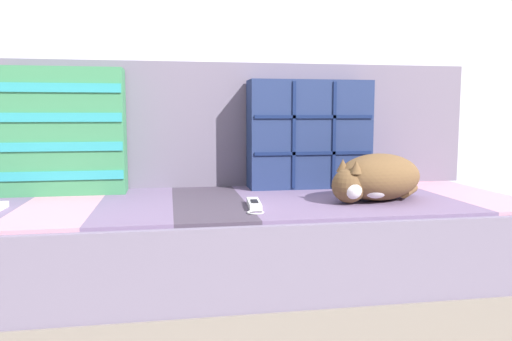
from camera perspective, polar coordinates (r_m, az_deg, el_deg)
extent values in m
plane|color=#A89E8E|center=(1.67, -0.89, -17.47)|extent=(14.00, 14.00, 0.00)
cube|color=gray|center=(1.77, -1.62, -13.38)|extent=(1.96, 0.82, 0.15)
cube|color=slate|center=(1.71, -1.64, -7.28)|extent=(1.92, 0.81, 0.23)
cube|color=#C6899E|center=(1.69, -21.36, -3.72)|extent=(0.23, 0.72, 0.01)
cube|color=slate|center=(1.66, -13.51, -3.64)|extent=(0.23, 0.72, 0.01)
cube|color=#423847|center=(1.66, -5.52, -3.48)|extent=(0.23, 0.72, 0.01)
cube|color=slate|center=(1.69, 2.31, -3.26)|extent=(0.23, 0.72, 0.01)
cube|color=slate|center=(1.75, 9.70, -3.00)|extent=(0.23, 0.72, 0.01)
cube|color=slate|center=(1.84, 16.47, -2.71)|extent=(0.23, 0.72, 0.01)
cube|color=#C6899E|center=(1.95, 22.54, -2.42)|extent=(0.23, 0.72, 0.01)
cube|color=slate|center=(2.00, -3.09, 5.25)|extent=(1.92, 0.14, 0.48)
cube|color=navy|center=(1.92, 6.09, 4.13)|extent=(0.47, 0.13, 0.41)
cube|color=navy|center=(1.85, 6.65, 1.97)|extent=(0.45, 0.01, 0.01)
cube|color=navy|center=(1.83, 4.36, 4.04)|extent=(0.01, 0.01, 0.39)
cube|color=navy|center=(1.85, 6.70, 6.12)|extent=(0.45, 0.01, 0.01)
cube|color=navy|center=(1.87, 8.93, 4.04)|extent=(0.01, 0.01, 0.39)
cube|color=#3D8956|center=(1.88, -21.09, 4.19)|extent=(0.42, 0.13, 0.44)
cube|color=teal|center=(1.82, -21.31, -0.56)|extent=(0.41, 0.01, 0.03)
cube|color=teal|center=(1.81, -21.44, 2.55)|extent=(0.41, 0.01, 0.03)
cube|color=teal|center=(1.81, -21.57, 5.68)|extent=(0.41, 0.01, 0.03)
cube|color=teal|center=(1.81, -21.70, 8.81)|extent=(0.41, 0.01, 0.03)
ellipsoid|color=brown|center=(1.68, 13.86, -0.71)|extent=(0.36, 0.32, 0.15)
sphere|color=brown|center=(1.59, 10.58, -1.72)|extent=(0.11, 0.11, 0.11)
sphere|color=white|center=(1.56, 10.96, -2.17)|extent=(0.06, 0.06, 0.06)
ellipsoid|color=white|center=(1.59, 13.55, -1.90)|extent=(0.09, 0.05, 0.07)
cylinder|color=brown|center=(1.74, 17.03, -2.18)|extent=(0.11, 0.13, 0.03)
cone|color=brown|center=(1.56, 11.38, 0.39)|extent=(0.04, 0.04, 0.04)
cone|color=brown|center=(1.60, 9.90, 0.58)|extent=(0.04, 0.04, 0.04)
cube|color=white|center=(1.51, -0.22, -3.85)|extent=(0.05, 0.16, 0.02)
cube|color=black|center=(1.50, -0.19, -3.53)|extent=(0.02, 0.06, 0.00)
cube|color=black|center=(1.59, -0.43, -3.38)|extent=(0.03, 0.01, 0.02)
torus|color=silver|center=(1.42, 0.10, -4.81)|extent=(0.05, 0.05, 0.01)
cube|color=black|center=(1.70, -26.99, -3.44)|extent=(0.03, 0.01, 0.02)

